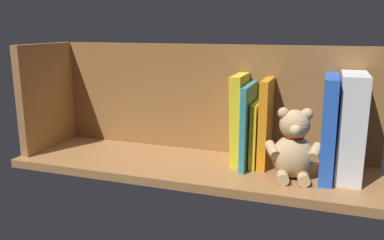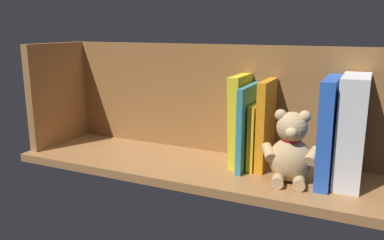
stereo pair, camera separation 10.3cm
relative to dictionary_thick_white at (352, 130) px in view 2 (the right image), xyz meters
The scene contains 10 objects.
ground_plane 41.29cm from the dictionary_thick_white, ahead, with size 95.30×28.64×2.20cm, color #9E6B3D.
shelf_back_panel 40.08cm from the dictionary_thick_white, 13.51° to the right, with size 95.30×1.50×30.79cm, color #905F31.
shelf_side_divider 84.62cm from the dictionary_thick_white, ahead, with size 2.40×22.64×30.79cm, color #9E6B3D.
dictionary_thick_white is the anchor object (origin of this frame).
book_0 4.98cm from the dictionary_thick_white, ahead, with size 3.11×17.95×24.40cm, color blue.
teddy_bear 14.43cm from the dictionary_thick_white, 22.44° to the left, with size 13.73×11.99×17.12cm.
book_1 20.39cm from the dictionary_thick_white, ahead, with size 2.13×12.51×22.64cm, color orange.
book_2 23.02cm from the dictionary_thick_white, ahead, with size 1.62×12.73×16.66cm, color yellow.
book_3 24.59cm from the dictionary_thick_white, ahead, with size 1.45×15.65×21.31cm, color teal.
book_4 27.19cm from the dictionary_thick_white, ahead, with size 2.91×12.35×23.48cm, color yellow.
Camera 2 is at (-42.21, 91.04, 35.47)cm, focal length 36.80 mm.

